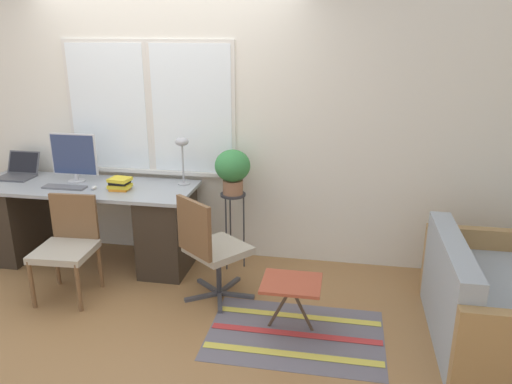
{
  "coord_description": "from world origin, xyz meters",
  "views": [
    {
      "loc": [
        1.65,
        -3.71,
        2.16
      ],
      "look_at": [
        0.94,
        0.18,
        0.86
      ],
      "focal_mm": 35.0,
      "sensor_mm": 36.0,
      "label": 1
    }
  ],
  "objects_px": {
    "desk_chair_wooden": "(67,244)",
    "office_chair_swivel": "(211,247)",
    "book_stack": "(120,184)",
    "desk_lamp": "(182,148)",
    "monitor": "(74,157)",
    "plant_stand": "(233,205)",
    "mouse": "(94,188)",
    "potted_plant": "(233,168)",
    "folding_stool": "(291,286)",
    "keyboard": "(65,187)",
    "laptop": "(18,172)",
    "couch_loveseat": "(488,308)"
  },
  "relations": [
    {
      "from": "monitor",
      "to": "keyboard",
      "type": "relative_size",
      "value": 1.16
    },
    {
      "from": "laptop",
      "to": "plant_stand",
      "type": "distance_m",
      "value": 2.16
    },
    {
      "from": "laptop",
      "to": "mouse",
      "type": "xyz_separation_m",
      "value": [
        0.92,
        -0.24,
        -0.03
      ]
    },
    {
      "from": "mouse",
      "to": "folding_stool",
      "type": "relative_size",
      "value": 0.16
    },
    {
      "from": "mouse",
      "to": "office_chair_swivel",
      "type": "distance_m",
      "value": 1.28
    },
    {
      "from": "plant_stand",
      "to": "folding_stool",
      "type": "distance_m",
      "value": 1.18
    },
    {
      "from": "potted_plant",
      "to": "folding_stool",
      "type": "relative_size",
      "value": 0.94
    },
    {
      "from": "mouse",
      "to": "folding_stool",
      "type": "bearing_deg",
      "value": -20.35
    },
    {
      "from": "laptop",
      "to": "couch_loveseat",
      "type": "bearing_deg",
      "value": -11.46
    },
    {
      "from": "mouse",
      "to": "couch_loveseat",
      "type": "bearing_deg",
      "value": -10.59
    },
    {
      "from": "desk_chair_wooden",
      "to": "folding_stool",
      "type": "xyz_separation_m",
      "value": [
        1.9,
        -0.19,
        -0.1
      ]
    },
    {
      "from": "book_stack",
      "to": "office_chair_swivel",
      "type": "relative_size",
      "value": 0.23
    },
    {
      "from": "monitor",
      "to": "plant_stand",
      "type": "xyz_separation_m",
      "value": [
        1.51,
        0.06,
        -0.4
      ]
    },
    {
      "from": "desk_chair_wooden",
      "to": "mouse",
      "type": "bearing_deg",
      "value": 85.73
    },
    {
      "from": "monitor",
      "to": "office_chair_swivel",
      "type": "relative_size",
      "value": 0.52
    },
    {
      "from": "desk_lamp",
      "to": "desk_chair_wooden",
      "type": "height_order",
      "value": "desk_lamp"
    },
    {
      "from": "mouse",
      "to": "plant_stand",
      "type": "xyz_separation_m",
      "value": [
        1.23,
        0.25,
        -0.17
      ]
    },
    {
      "from": "mouse",
      "to": "office_chair_swivel",
      "type": "relative_size",
      "value": 0.08
    },
    {
      "from": "monitor",
      "to": "keyboard",
      "type": "bearing_deg",
      "value": -91.91
    },
    {
      "from": "desk_lamp",
      "to": "folding_stool",
      "type": "distance_m",
      "value": 1.7
    },
    {
      "from": "office_chair_swivel",
      "to": "plant_stand",
      "type": "xyz_separation_m",
      "value": [
        0.05,
        0.62,
        0.15
      ]
    },
    {
      "from": "couch_loveseat",
      "to": "folding_stool",
      "type": "distance_m",
      "value": 1.4
    },
    {
      "from": "desk_chair_wooden",
      "to": "folding_stool",
      "type": "height_order",
      "value": "desk_chair_wooden"
    },
    {
      "from": "desk_lamp",
      "to": "folding_stool",
      "type": "relative_size",
      "value": 1.02
    },
    {
      "from": "keyboard",
      "to": "book_stack",
      "type": "xyz_separation_m",
      "value": [
        0.52,
        0.05,
        0.05
      ]
    },
    {
      "from": "monitor",
      "to": "folding_stool",
      "type": "xyz_separation_m",
      "value": [
        2.16,
        -0.89,
        -0.66
      ]
    },
    {
      "from": "plant_stand",
      "to": "couch_loveseat",
      "type": "bearing_deg",
      "value": -22.81
    },
    {
      "from": "folding_stool",
      "to": "keyboard",
      "type": "bearing_deg",
      "value": 162.43
    },
    {
      "from": "monitor",
      "to": "keyboard",
      "type": "distance_m",
      "value": 0.31
    },
    {
      "from": "office_chair_swivel",
      "to": "potted_plant",
      "type": "height_order",
      "value": "potted_plant"
    },
    {
      "from": "couch_loveseat",
      "to": "mouse",
      "type": "bearing_deg",
      "value": 79.41
    },
    {
      "from": "book_stack",
      "to": "plant_stand",
      "type": "height_order",
      "value": "book_stack"
    },
    {
      "from": "office_chair_swivel",
      "to": "desk_lamp",
      "type": "bearing_deg",
      "value": -18.71
    },
    {
      "from": "desk_lamp",
      "to": "book_stack",
      "type": "xyz_separation_m",
      "value": [
        -0.51,
        -0.27,
        -0.29
      ]
    },
    {
      "from": "desk_lamp",
      "to": "folding_stool",
      "type": "height_order",
      "value": "desk_lamp"
    },
    {
      "from": "desk_chair_wooden",
      "to": "couch_loveseat",
      "type": "distance_m",
      "value": 3.3
    },
    {
      "from": "desk_chair_wooden",
      "to": "office_chair_swivel",
      "type": "relative_size",
      "value": 0.93
    },
    {
      "from": "mouse",
      "to": "potted_plant",
      "type": "height_order",
      "value": "potted_plant"
    },
    {
      "from": "office_chair_swivel",
      "to": "potted_plant",
      "type": "xyz_separation_m",
      "value": [
        0.05,
        0.62,
        0.5
      ]
    },
    {
      "from": "laptop",
      "to": "folding_stool",
      "type": "height_order",
      "value": "laptop"
    },
    {
      "from": "book_stack",
      "to": "desk_chair_wooden",
      "type": "distance_m",
      "value": 0.7
    },
    {
      "from": "office_chair_swivel",
      "to": "couch_loveseat",
      "type": "height_order",
      "value": "office_chair_swivel"
    },
    {
      "from": "mouse",
      "to": "folding_stool",
      "type": "distance_m",
      "value": 2.06
    },
    {
      "from": "office_chair_swivel",
      "to": "folding_stool",
      "type": "bearing_deg",
      "value": -166.96
    },
    {
      "from": "mouse",
      "to": "desk_lamp",
      "type": "bearing_deg",
      "value": 22.07
    },
    {
      "from": "mouse",
      "to": "office_chair_swivel",
      "type": "xyz_separation_m",
      "value": [
        1.18,
        -0.37,
        -0.32
      ]
    },
    {
      "from": "keyboard",
      "to": "couch_loveseat",
      "type": "bearing_deg",
      "value": -9.57
    },
    {
      "from": "keyboard",
      "to": "book_stack",
      "type": "height_order",
      "value": "book_stack"
    },
    {
      "from": "couch_loveseat",
      "to": "potted_plant",
      "type": "distance_m",
      "value": 2.33
    },
    {
      "from": "couch_loveseat",
      "to": "folding_stool",
      "type": "relative_size",
      "value": 3.2
    }
  ]
}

